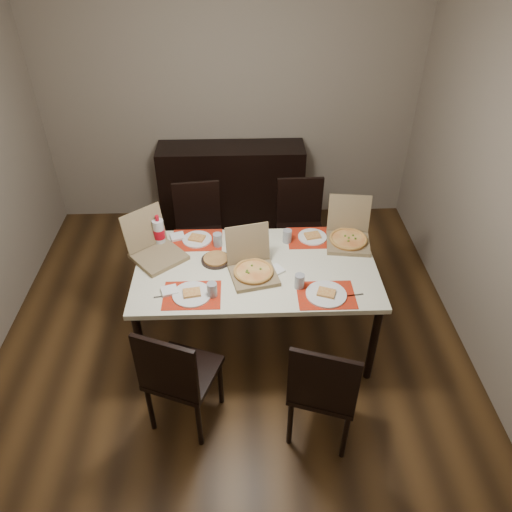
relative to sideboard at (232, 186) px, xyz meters
name	(u,v)px	position (x,y,z in m)	size (l,w,h in m)	color
ground	(233,340)	(0.00, -1.78, -0.46)	(3.80, 4.00, 0.02)	#482E16
room_walls	(226,119)	(0.00, -1.35, 1.28)	(3.84, 4.02, 2.62)	gray
sideboard	(232,186)	(0.00, 0.00, 0.00)	(1.50, 0.40, 0.90)	black
dining_table	(256,274)	(0.20, -1.76, 0.23)	(1.80, 1.00, 0.75)	beige
chair_near_left	(177,375)	(-0.34, -2.57, 0.06)	(0.54, 0.54, 0.93)	black
chair_near_right	(324,388)	(0.59, -2.70, 0.06)	(0.53, 0.53, 0.93)	black
chair_far_left	(199,229)	(-0.30, -0.89, 0.06)	(0.46, 0.46, 0.93)	black
chair_far_right	(300,224)	(0.64, -0.85, 0.06)	(0.43, 0.43, 0.93)	black
setting_near_left	(194,293)	(-0.24, -2.07, 0.32)	(0.46, 0.30, 0.11)	red
setting_near_right	(320,291)	(0.63, -2.08, 0.32)	(0.48, 0.30, 0.11)	red
setting_far_left	(200,239)	(-0.24, -1.42, 0.32)	(0.48, 0.30, 0.11)	red
setting_far_right	(305,237)	(0.60, -1.42, 0.32)	(0.47, 0.30, 0.11)	red
napkin_loose	(275,270)	(0.33, -1.82, 0.31)	(0.12, 0.11, 0.02)	white
pizza_box_center	(252,268)	(0.17, -1.84, 0.35)	(0.40, 0.42, 0.33)	olive
pizza_box_right	(348,236)	(0.94, -1.47, 0.35)	(0.38, 0.41, 0.33)	olive
pizza_box_left	(155,250)	(-0.57, -1.60, 0.36)	(0.51, 0.51, 0.34)	olive
faina_plate	(216,259)	(-0.10, -1.68, 0.31)	(0.23, 0.23, 0.03)	black
dip_bowl	(262,250)	(0.25, -1.57, 0.31)	(0.10, 0.10, 0.03)	white
soda_bottle	(159,233)	(-0.55, -1.46, 0.41)	(0.09, 0.09, 0.27)	silver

